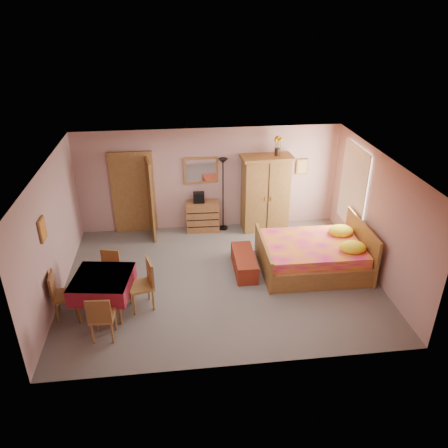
{
  "coord_description": "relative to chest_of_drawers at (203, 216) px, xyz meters",
  "views": [
    {
      "loc": [
        -0.86,
        -7.7,
        5.25
      ],
      "look_at": [
        0.1,
        0.3,
        1.15
      ],
      "focal_mm": 35.0,
      "sensor_mm": 36.0,
      "label": 1
    }
  ],
  "objects": [
    {
      "name": "sunflower_vase",
      "position": [
        1.83,
        -0.05,
        1.8
      ],
      "size": [
        0.19,
        0.19,
        0.47
      ],
      "primitive_type": "cube",
      "rotation": [
        0.0,
        0.0,
        -0.01
      ],
      "color": "gold",
      "rests_on": "wardrobe"
    },
    {
      "name": "dining_table",
      "position": [
        -2.08,
        -3.07,
        -0.01
      ],
      "size": [
        1.18,
        1.18,
        0.76
      ],
      "primitive_type": "cube",
      "rotation": [
        0.0,
        0.0,
        -0.15
      ],
      "color": "maroon",
      "rests_on": "floor"
    },
    {
      "name": "window",
      "position": [
        3.42,
        -1.08,
        1.06
      ],
      "size": [
        0.08,
        1.4,
        1.95
      ],
      "primitive_type": "cube",
      "color": "white",
      "rests_on": "wall_right"
    },
    {
      "name": "stereo",
      "position": [
        -0.08,
        0.02,
        0.52
      ],
      "size": [
        0.28,
        0.21,
        0.26
      ],
      "primitive_type": "cube",
      "rotation": [
        0.0,
        0.0,
        -0.04
      ],
      "color": "black",
      "rests_on": "chest_of_drawers"
    },
    {
      "name": "picture_back",
      "position": [
        2.56,
        0.19,
        1.16
      ],
      "size": [
        0.3,
        0.04,
        0.4
      ],
      "primitive_type": "cube",
      "color": "#D8BF59",
      "rests_on": "wall_back"
    },
    {
      "name": "ceiling",
      "position": [
        0.21,
        -2.28,
        2.21
      ],
      "size": [
        6.5,
        6.5,
        0.0
      ],
      "primitive_type": "plane",
      "rotation": [
        3.14,
        0.0,
        0.0
      ],
      "color": "brown",
      "rests_on": "wall_back"
    },
    {
      "name": "floor",
      "position": [
        0.21,
        -2.28,
        -0.39
      ],
      "size": [
        6.5,
        6.5,
        0.0
      ],
      "primitive_type": "plane",
      "color": "slate",
      "rests_on": "ground"
    },
    {
      "name": "wall_right",
      "position": [
        3.46,
        -2.28,
        0.91
      ],
      "size": [
        0.1,
        5.0,
        2.6
      ],
      "primitive_type": "cube",
      "color": "tan",
      "rests_on": "floor"
    },
    {
      "name": "bed",
      "position": [
        2.23,
        -2.1,
        0.13
      ],
      "size": [
        2.29,
        1.82,
        1.05
      ],
      "primitive_type": "cube",
      "rotation": [
        0.0,
        0.0,
        -0.02
      ],
      "color": "#D81580",
      "rests_on": "floor"
    },
    {
      "name": "doorway",
      "position": [
        -1.69,
        0.19,
        0.64
      ],
      "size": [
        1.06,
        0.12,
        2.15
      ],
      "primitive_type": "cube",
      "color": "#9E6B35",
      "rests_on": "floor"
    },
    {
      "name": "chair_west",
      "position": [
        -2.76,
        -3.14,
        0.08
      ],
      "size": [
        0.47,
        0.47,
        0.94
      ],
      "primitive_type": "cube",
      "rotation": [
        0.0,
        0.0,
        -1.46
      ],
      "color": "olive",
      "rests_on": "floor"
    },
    {
      "name": "floor_lamp",
      "position": [
        0.53,
        0.02,
        0.56
      ],
      "size": [
        0.32,
        0.32,
        1.89
      ],
      "primitive_type": "cube",
      "rotation": [
        0.0,
        0.0,
        0.43
      ],
      "color": "black",
      "rests_on": "floor"
    },
    {
      "name": "chair_east",
      "position": [
        -1.4,
        -3.05,
        0.11
      ],
      "size": [
        0.55,
        0.55,
        0.99
      ],
      "primitive_type": "cube",
      "rotation": [
        0.0,
        0.0,
        1.84
      ],
      "color": "#AA7D39",
      "rests_on": "floor"
    },
    {
      "name": "bench",
      "position": [
        0.75,
        -2.02,
        -0.19
      ],
      "size": [
        0.46,
        1.2,
        0.4
      ],
      "primitive_type": "cube",
      "rotation": [
        0.0,
        0.0,
        -0.01
      ],
      "color": "maroon",
      "rests_on": "floor"
    },
    {
      "name": "chair_south",
      "position": [
        -2.02,
        -3.82,
        0.07
      ],
      "size": [
        0.44,
        0.44,
        0.91
      ],
      "primitive_type": "cube",
      "rotation": [
        0.0,
        0.0,
        -0.05
      ],
      "color": "#A46B37",
      "rests_on": "floor"
    },
    {
      "name": "chair_north",
      "position": [
        -2.07,
        -2.42,
        0.03
      ],
      "size": [
        0.47,
        0.47,
        0.84
      ],
      "primitive_type": "cube",
      "rotation": [
        0.0,
        0.0,
        2.89
      ],
      "color": "olive",
      "rests_on": "floor"
    },
    {
      "name": "wall_front",
      "position": [
        0.21,
        -4.78,
        0.91
      ],
      "size": [
        6.5,
        0.1,
        2.6
      ],
      "primitive_type": "cube",
      "color": "tan",
      "rests_on": "floor"
    },
    {
      "name": "picture_left",
      "position": [
        -3.01,
        -2.88,
        1.31
      ],
      "size": [
        0.04,
        0.32,
        0.42
      ],
      "primitive_type": "cube",
      "color": "orange",
      "rests_on": "wall_left"
    },
    {
      "name": "wardrobe",
      "position": [
        1.59,
        -0.07,
        0.59
      ],
      "size": [
        1.28,
        0.72,
        1.95
      ],
      "primitive_type": "cube",
      "rotation": [
        0.0,
        0.0,
        0.06
      ],
      "color": "olive",
      "rests_on": "floor"
    },
    {
      "name": "wall_mirror",
      "position": [
        0.0,
        0.21,
        1.16
      ],
      "size": [
        0.86,
        0.09,
        0.68
      ],
      "primitive_type": "cube",
      "rotation": [
        0.0,
        0.0,
        0.06
      ],
      "color": "white",
      "rests_on": "wall_back"
    },
    {
      "name": "wall_back",
      "position": [
        0.21,
        0.22,
        0.91
      ],
      "size": [
        6.5,
        0.1,
        2.6
      ],
      "primitive_type": "cube",
      "color": "tan",
      "rests_on": "floor"
    },
    {
      "name": "chest_of_drawers",
      "position": [
        0.0,
        0.0,
        0.0
      ],
      "size": [
        0.84,
        0.44,
        0.78
      ],
      "primitive_type": "cube",
      "rotation": [
        0.0,
        0.0,
        -0.03
      ],
      "color": "#925B31",
      "rests_on": "floor"
    },
    {
      "name": "wall_left",
      "position": [
        -3.04,
        -2.28,
        0.91
      ],
      "size": [
        0.1,
        5.0,
        2.6
      ],
      "primitive_type": "cube",
      "color": "tan",
      "rests_on": "floor"
    }
  ]
}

